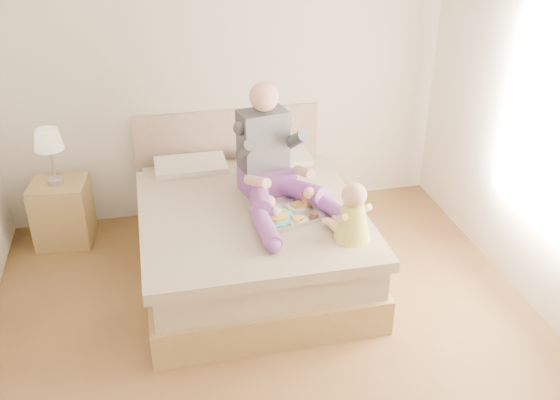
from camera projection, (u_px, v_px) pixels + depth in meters
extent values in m
cube|color=brown|center=(276.00, 347.00, 4.33)|extent=(4.00, 4.20, 0.01)
cube|color=#EFE2CF|center=(224.00, 71.00, 5.49)|extent=(4.00, 0.02, 2.70)
cube|color=white|center=(555.00, 125.00, 4.22)|extent=(0.02, 1.30, 1.60)
cube|color=beige|center=(554.00, 126.00, 4.22)|extent=(0.01, 1.18, 1.48)
cube|color=olive|center=(249.00, 252.00, 5.13)|extent=(1.68, 2.13, 0.28)
cube|color=tan|center=(249.00, 225.00, 5.01)|extent=(1.60, 2.05, 0.24)
cube|color=tan|center=(252.00, 217.00, 4.80)|extent=(1.70, 1.80, 0.09)
cube|color=white|center=(191.00, 170.00, 5.49)|extent=(0.62, 0.40, 0.14)
cube|color=white|center=(275.00, 162.00, 5.63)|extent=(0.62, 0.40, 0.14)
cube|color=#9F836E|center=(228.00, 160.00, 5.89)|extent=(1.70, 0.08, 1.00)
cube|color=olive|center=(63.00, 212.00, 5.44)|extent=(0.51, 0.47, 0.57)
cylinder|color=silver|center=(56.00, 181.00, 5.29)|extent=(0.13, 0.13, 0.04)
cylinder|color=silver|center=(53.00, 164.00, 5.21)|extent=(0.03, 0.03, 0.27)
cone|color=beige|center=(48.00, 139.00, 5.11)|extent=(0.24, 0.24, 0.17)
cube|color=#6F388D|center=(267.00, 180.00, 5.05)|extent=(0.45, 0.39, 0.19)
cube|color=#313238|center=(263.00, 141.00, 4.95)|extent=(0.41, 0.30, 0.50)
sphere|color=#E8AE91|center=(264.00, 97.00, 4.75)|extent=(0.23, 0.23, 0.23)
cylinder|color=#6F388D|center=(260.00, 198.00, 4.80)|extent=(0.23, 0.55, 0.23)
cylinder|color=#6F388D|center=(265.00, 227.00, 4.44)|extent=(0.15, 0.48, 0.13)
sphere|color=#6F388D|center=(273.00, 246.00, 4.25)|extent=(0.11, 0.11, 0.11)
cylinder|color=#313238|center=(246.00, 149.00, 4.75)|extent=(0.13, 0.32, 0.26)
cylinder|color=#E8AE91|center=(257.00, 181.00, 4.68)|extent=(0.17, 0.33, 0.17)
sphere|color=#E8AE91|center=(269.00, 202.00, 4.62)|extent=(0.09, 0.09, 0.09)
cylinder|color=#6F388D|center=(298.00, 190.00, 4.92)|extent=(0.42, 0.54, 0.23)
cylinder|color=#6F388D|center=(337.00, 211.00, 4.66)|extent=(0.30, 0.49, 0.13)
sphere|color=#6F388D|center=(357.00, 225.00, 4.49)|extent=(0.11, 0.11, 0.11)
cylinder|color=#313238|center=(294.00, 140.00, 4.90)|extent=(0.18, 0.32, 0.26)
cylinder|color=#E8AE91|center=(304.00, 172.00, 4.83)|extent=(0.11, 0.33, 0.17)
sphere|color=#E8AE91|center=(309.00, 193.00, 4.74)|extent=(0.09, 0.09, 0.09)
cube|color=silver|center=(288.00, 216.00, 4.71)|extent=(0.57, 0.49, 0.01)
cylinder|color=teal|center=(275.00, 217.00, 4.67)|extent=(0.29, 0.29, 0.02)
cylinder|color=gold|center=(275.00, 215.00, 4.66)|extent=(0.19, 0.19, 0.02)
cylinder|color=white|center=(261.00, 207.00, 4.73)|extent=(0.08, 0.08, 0.10)
torus|color=white|center=(267.00, 205.00, 4.75)|extent=(0.03, 0.07, 0.07)
cylinder|color=#9B7A4C|center=(260.00, 201.00, 4.70)|extent=(0.08, 0.08, 0.01)
cylinder|color=white|center=(297.00, 206.00, 4.82)|extent=(0.16, 0.16, 0.01)
cube|color=gold|center=(297.00, 205.00, 4.81)|extent=(0.11, 0.10, 0.02)
cylinder|color=white|center=(297.00, 221.00, 4.62)|extent=(0.16, 0.16, 0.01)
ellipsoid|color=red|center=(301.00, 219.00, 4.61)|extent=(0.04, 0.03, 0.01)
cylinder|color=white|center=(306.00, 199.00, 4.80)|extent=(0.07, 0.07, 0.13)
cylinder|color=orange|center=(306.00, 199.00, 4.81)|extent=(0.07, 0.07, 0.12)
cylinder|color=white|center=(314.00, 214.00, 4.68)|extent=(0.07, 0.07, 0.04)
cylinder|color=#48270A|center=(314.00, 215.00, 4.68)|extent=(0.06, 0.06, 0.03)
cone|color=#E1D947|center=(353.00, 221.00, 4.38)|extent=(0.26, 0.26, 0.28)
sphere|color=#E8AE91|center=(354.00, 195.00, 4.28)|extent=(0.17, 0.17, 0.17)
cylinder|color=#E8AE91|center=(334.00, 227.00, 4.48)|extent=(0.12, 0.21, 0.07)
sphere|color=#E8AE91|center=(325.00, 222.00, 4.55)|extent=(0.06, 0.06, 0.06)
cylinder|color=#E8AE91|center=(341.00, 218.00, 4.30)|extent=(0.07, 0.15, 0.12)
cylinder|color=#E8AE91|center=(344.00, 223.00, 4.54)|extent=(0.16, 0.20, 0.07)
sphere|color=#E8AE91|center=(336.00, 217.00, 4.61)|extent=(0.06, 0.06, 0.06)
cylinder|color=#E8AE91|center=(363.00, 209.00, 4.41)|extent=(0.13, 0.14, 0.12)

